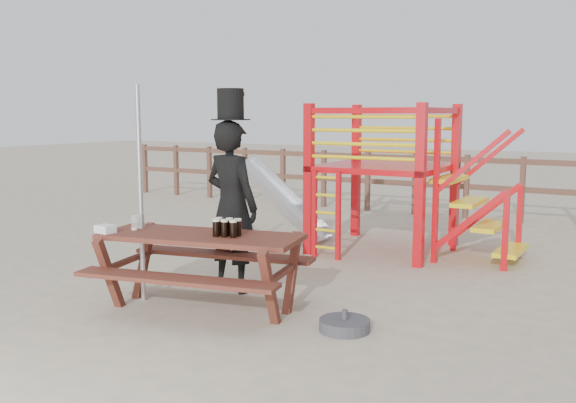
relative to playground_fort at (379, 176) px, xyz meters
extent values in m
plane|color=#C3B198|center=(-0.12, -3.58, -1.07)|extent=(60.00, 60.00, 0.00)
cube|color=brown|center=(-0.12, 3.42, 0.03)|extent=(15.00, 0.06, 0.10)
cube|color=brown|center=(-0.12, 3.42, -0.47)|extent=(15.00, 0.06, 0.10)
cube|color=brown|center=(-7.62, 3.42, -0.47)|extent=(0.09, 0.09, 1.20)
cube|color=brown|center=(-6.62, 3.42, -0.47)|extent=(0.09, 0.09, 1.20)
cube|color=brown|center=(-5.62, 3.42, -0.47)|extent=(0.09, 0.09, 1.20)
cube|color=brown|center=(-4.62, 3.42, -0.47)|extent=(0.09, 0.09, 1.20)
cube|color=brown|center=(-3.62, 3.42, -0.47)|extent=(0.09, 0.09, 1.20)
cube|color=brown|center=(-2.62, 3.42, -0.47)|extent=(0.09, 0.09, 1.20)
cube|color=brown|center=(-1.62, 3.42, -0.47)|extent=(0.09, 0.09, 1.20)
cube|color=brown|center=(-0.62, 3.42, -0.47)|extent=(0.09, 0.09, 1.20)
cube|color=brown|center=(0.38, 3.42, -0.47)|extent=(0.09, 0.09, 1.20)
cube|color=brown|center=(1.38, 3.42, -0.47)|extent=(0.09, 0.09, 1.20)
cube|color=red|center=(-0.72, -0.78, -0.02)|extent=(0.12, 0.12, 2.10)
cube|color=red|center=(0.88, -0.78, -0.02)|extent=(0.12, 0.12, 2.10)
cube|color=red|center=(-0.72, 0.82, -0.02)|extent=(0.12, 0.12, 2.10)
cube|color=red|center=(0.88, 0.82, -0.02)|extent=(0.12, 0.12, 2.10)
cube|color=red|center=(0.08, 0.02, 0.13)|extent=(1.72, 1.72, 0.08)
cube|color=red|center=(0.08, -0.78, 0.93)|extent=(1.60, 0.08, 0.08)
cube|color=red|center=(0.08, 0.82, 0.93)|extent=(1.60, 0.08, 0.08)
cube|color=red|center=(-0.72, 0.02, 0.93)|extent=(0.08, 1.60, 0.08)
cube|color=red|center=(0.88, 0.02, 0.93)|extent=(0.08, 1.60, 0.08)
cylinder|color=yellow|center=(0.08, -0.78, 0.31)|extent=(1.50, 0.05, 0.05)
cylinder|color=yellow|center=(0.08, 0.82, 0.31)|extent=(1.50, 0.05, 0.05)
cylinder|color=yellow|center=(0.08, -0.78, 0.49)|extent=(1.50, 0.05, 0.05)
cylinder|color=yellow|center=(0.08, 0.82, 0.49)|extent=(1.50, 0.05, 0.05)
cylinder|color=yellow|center=(0.08, -0.78, 0.67)|extent=(1.50, 0.05, 0.05)
cylinder|color=yellow|center=(0.08, 0.82, 0.67)|extent=(1.50, 0.05, 0.05)
cylinder|color=yellow|center=(0.08, -0.78, 0.85)|extent=(1.50, 0.05, 0.05)
cylinder|color=yellow|center=(0.08, 0.82, 0.85)|extent=(1.50, 0.05, 0.05)
cube|color=red|center=(-0.55, -0.93, -0.47)|extent=(0.06, 0.06, 1.20)
cube|color=red|center=(-0.19, -0.93, -0.47)|extent=(0.06, 0.06, 1.20)
cylinder|color=yellow|center=(-0.37, -0.93, -0.92)|extent=(0.36, 0.04, 0.04)
cylinder|color=yellow|center=(-0.37, -0.93, -0.68)|extent=(0.36, 0.04, 0.04)
cylinder|color=yellow|center=(-0.37, -0.93, -0.44)|extent=(0.36, 0.04, 0.04)
cylinder|color=yellow|center=(-0.37, -0.93, -0.20)|extent=(0.36, 0.04, 0.04)
cylinder|color=yellow|center=(-0.37, -0.93, 0.04)|extent=(0.36, 0.04, 0.04)
cube|color=yellow|center=(1.03, 0.02, 0.01)|extent=(0.30, 0.90, 0.06)
cube|color=yellow|center=(1.31, 0.02, -0.29)|extent=(0.30, 0.90, 0.06)
cube|color=yellow|center=(1.59, 0.02, -0.59)|extent=(0.30, 0.90, 0.06)
cube|color=yellow|center=(1.87, 0.02, -0.89)|extent=(0.30, 0.90, 0.06)
cube|color=red|center=(1.43, -0.43, -0.47)|extent=(0.95, 0.08, 0.86)
cube|color=red|center=(1.43, 0.47, -0.47)|extent=(0.95, 0.08, 0.86)
cube|color=silver|center=(-1.62, 0.02, -0.45)|extent=(1.53, 0.55, 1.21)
cube|color=silver|center=(-1.62, -0.25, -0.41)|extent=(1.58, 0.04, 1.28)
cube|color=silver|center=(-1.62, 0.29, -0.41)|extent=(1.58, 0.04, 1.28)
cube|color=silver|center=(-2.52, 0.02, -0.97)|extent=(0.35, 0.55, 0.05)
cube|color=brown|center=(-0.42, -3.62, -0.32)|extent=(2.11, 1.14, 0.05)
cube|color=brown|center=(-0.31, -4.16, -0.62)|extent=(2.01, 0.68, 0.04)
cube|color=brown|center=(-0.53, -3.08, -0.62)|extent=(2.01, 0.68, 0.04)
cube|color=brown|center=(-1.25, -3.79, -0.71)|extent=(0.32, 1.19, 0.72)
cube|color=brown|center=(0.41, -3.45, -0.71)|extent=(0.32, 1.19, 0.72)
imported|color=black|center=(-0.58, -2.85, -0.13)|extent=(0.75, 0.54, 1.89)
cube|color=#0C8A30|center=(-0.56, -2.70, 0.10)|extent=(0.08, 0.03, 0.44)
cylinder|color=black|center=(-0.58, -2.85, 0.83)|extent=(0.43, 0.43, 0.01)
cylinder|color=black|center=(-0.58, -2.85, 1.00)|extent=(0.29, 0.29, 0.33)
cube|color=white|center=(-0.56, -2.71, 1.11)|extent=(0.15, 0.03, 0.04)
cylinder|color=#B2B2B7|center=(-1.15, -3.67, 0.05)|extent=(0.05, 0.05, 2.25)
cylinder|color=#3C3C41|center=(1.10, -3.48, -1.02)|extent=(0.47, 0.47, 0.11)
cylinder|color=#3C3C41|center=(1.10, -3.48, -0.92)|extent=(0.05, 0.05, 0.09)
cube|color=white|center=(-1.29, -4.04, -0.26)|extent=(0.19, 0.15, 0.08)
cylinder|color=black|center=(-0.21, -3.64, -0.22)|extent=(0.07, 0.07, 0.15)
cylinder|color=beige|center=(-0.21, -3.64, -0.14)|extent=(0.07, 0.07, 0.02)
cylinder|color=black|center=(-0.13, -3.62, -0.22)|extent=(0.07, 0.07, 0.15)
cylinder|color=beige|center=(-0.13, -3.62, -0.14)|extent=(0.07, 0.07, 0.02)
cylinder|color=black|center=(-0.03, -3.60, -0.22)|extent=(0.07, 0.07, 0.15)
cylinder|color=beige|center=(-0.03, -3.60, -0.14)|extent=(0.07, 0.07, 0.02)
cylinder|color=black|center=(-0.24, -3.55, -0.22)|extent=(0.07, 0.07, 0.15)
cylinder|color=beige|center=(-0.24, -3.55, -0.14)|extent=(0.07, 0.07, 0.02)
cylinder|color=black|center=(-0.13, -3.52, -0.22)|extent=(0.07, 0.07, 0.15)
cylinder|color=beige|center=(-0.13, -3.52, -0.14)|extent=(0.07, 0.07, 0.02)
cylinder|color=black|center=(-0.04, -3.51, -0.22)|extent=(0.07, 0.07, 0.15)
cylinder|color=beige|center=(-0.04, -3.51, -0.14)|extent=(0.07, 0.07, 0.02)
cylinder|color=silver|center=(-1.17, -3.65, -0.22)|extent=(0.07, 0.07, 0.15)
cylinder|color=beige|center=(-1.17, -3.65, -0.29)|extent=(0.06, 0.06, 0.02)
cylinder|color=silver|center=(-1.15, -3.77, -0.22)|extent=(0.07, 0.07, 0.15)
cylinder|color=beige|center=(-1.15, -3.77, -0.29)|extent=(0.06, 0.06, 0.02)
cylinder|color=silver|center=(-1.16, -3.70, -0.22)|extent=(0.07, 0.07, 0.15)
cylinder|color=beige|center=(-1.16, -3.70, -0.29)|extent=(0.06, 0.06, 0.02)
camera|label=1|loc=(3.47, -8.59, 0.89)|focal=40.00mm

